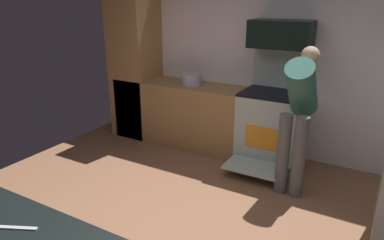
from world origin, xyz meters
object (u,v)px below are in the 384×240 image
object	(u,v)px
oven_range	(271,126)
microwave	(281,34)
person_cook	(299,110)
stock_pot	(191,79)

from	to	relation	value
oven_range	microwave	distance (m)	1.15
person_cook	stock_pot	bearing A→B (deg)	161.56
oven_range	stock_pot	bearing A→B (deg)	179.23
person_cook	oven_range	bearing A→B (deg)	129.56
oven_range	person_cook	distance (m)	0.81
person_cook	stock_pot	distance (m)	1.72
oven_range	microwave	size ratio (longest dim) A/B	2.00
person_cook	stock_pot	xyz separation A→B (m)	(-1.63, 0.54, 0.04)
microwave	person_cook	bearing A→B (deg)	-55.04
oven_range	microwave	world-z (taller)	microwave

